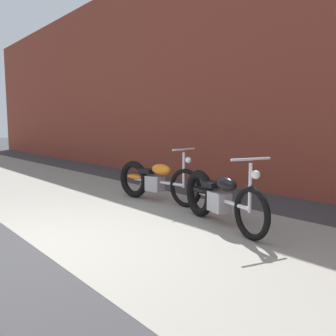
# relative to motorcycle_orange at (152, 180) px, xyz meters

# --- Properties ---
(ground_plane) EXTENTS (80.00, 80.00, 0.00)m
(ground_plane) POSITION_rel_motorcycle_orange_xyz_m (1.23, -2.64, -0.40)
(ground_plane) COLOR #38383A
(sidewalk_slab) EXTENTS (36.00, 3.50, 0.01)m
(sidewalk_slab) POSITION_rel_motorcycle_orange_xyz_m (1.23, -0.89, -0.40)
(sidewalk_slab) COLOR gray
(sidewalk_slab) RESTS_ON ground
(brick_building_wall) EXTENTS (36.00, 0.50, 5.74)m
(brick_building_wall) POSITION_rel_motorcycle_orange_xyz_m (1.23, 2.56, 2.47)
(brick_building_wall) COLOR brown
(brick_building_wall) RESTS_ON ground
(motorcycle_orange) EXTENTS (2.00, 0.60, 1.03)m
(motorcycle_orange) POSITION_rel_motorcycle_orange_xyz_m (0.00, 0.00, 0.00)
(motorcycle_orange) COLOR black
(motorcycle_orange) RESTS_ON ground
(motorcycle_black) EXTENTS (1.96, 0.78, 1.03)m
(motorcycle_black) POSITION_rel_motorcycle_orange_xyz_m (1.87, -0.26, 0.00)
(motorcycle_black) COLOR black
(motorcycle_black) RESTS_ON ground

